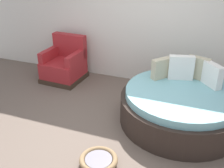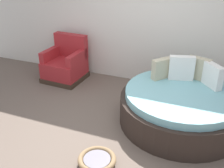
{
  "view_description": "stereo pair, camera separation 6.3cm",
  "coord_description": "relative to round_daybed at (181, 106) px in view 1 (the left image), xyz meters",
  "views": [
    {
      "loc": [
        1.26,
        -3.15,
        2.57
      ],
      "look_at": [
        -0.17,
        0.62,
        0.55
      ],
      "focal_mm": 43.36,
      "sensor_mm": 36.0,
      "label": 1
    },
    {
      "loc": [
        1.32,
        -3.13,
        2.57
      ],
      "look_at": [
        -0.17,
        0.62,
        0.55
      ],
      "focal_mm": 43.36,
      "sensor_mm": 36.0,
      "label": 2
    }
  ],
  "objects": [
    {
      "name": "back_wall",
      "position": [
        -0.97,
        1.33,
        1.28
      ],
      "size": [
        8.0,
        0.12,
        3.15
      ],
      "primitive_type": "cube",
      "color": "silver",
      "rests_on": "ground_plane"
    },
    {
      "name": "round_daybed",
      "position": [
        0.0,
        0.0,
        0.0
      ],
      "size": [
        1.96,
        1.96,
        0.99
      ],
      "color": "#2D231E",
      "rests_on": "ground_plane"
    },
    {
      "name": "red_armchair",
      "position": [
        -2.59,
        0.78,
        0.04
      ],
      "size": [
        0.83,
        0.83,
        0.94
      ],
      "color": "#38281E",
      "rests_on": "ground_plane"
    },
    {
      "name": "pet_basket",
      "position": [
        -0.84,
        -1.43,
        -0.22
      ],
      "size": [
        0.51,
        0.51,
        0.13
      ],
      "color": "#8E704C",
      "rests_on": "ground_plane"
    },
    {
      "name": "ground_plane",
      "position": [
        -0.97,
        -0.76,
        -0.31
      ],
      "size": [
        8.0,
        8.0,
        0.02
      ],
      "primitive_type": "cube",
      "color": "#66564C"
    }
  ]
}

